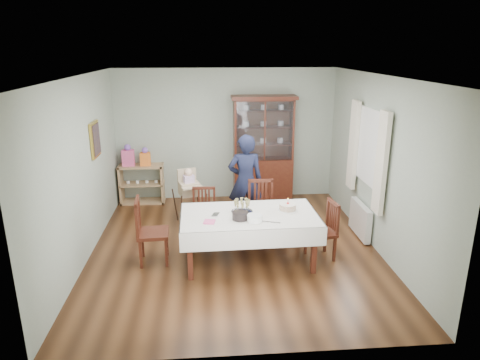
{
  "coord_description": "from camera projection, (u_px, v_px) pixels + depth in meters",
  "views": [
    {
      "loc": [
        -0.41,
        -6.22,
        3.1
      ],
      "look_at": [
        0.11,
        0.2,
        1.08
      ],
      "focal_mm": 32.0,
      "sensor_mm": 36.0,
      "label": 1
    }
  ],
  "objects": [
    {
      "name": "dining_table",
      "position": [
        249.0,
        238.0,
        6.35
      ],
      "size": [
        2.03,
        1.2,
        0.76
      ],
      "rotation": [
        0.0,
        0.0,
        0.02
      ],
      "color": "#492212",
      "rests_on": "floor"
    },
    {
      "name": "cake_knife",
      "position": [
        271.0,
        222.0,
        5.94
      ],
      "size": [
        0.25,
        0.11,
        0.01
      ],
      "primitive_type": "cube",
      "rotation": [
        0.0,
        0.0,
        -0.33
      ],
      "color": "silver",
      "rests_on": "dining_table"
    },
    {
      "name": "cutlery",
      "position": [
        213.0,
        215.0,
        6.21
      ],
      "size": [
        0.15,
        0.19,
        0.01
      ],
      "primitive_type": null,
      "rotation": [
        0.0,
        0.0,
        -0.27
      ],
      "color": "silver",
      "rests_on": "dining_table"
    },
    {
      "name": "chair_far_right",
      "position": [
        261.0,
        222.0,
        7.15
      ],
      "size": [
        0.45,
        0.45,
        0.98
      ],
      "rotation": [
        0.0,
        0.0,
        -0.01
      ],
      "color": "#492212",
      "rests_on": "floor"
    },
    {
      "name": "window",
      "position": [
        370.0,
        147.0,
        6.87
      ],
      "size": [
        0.04,
        1.02,
        1.22
      ],
      "primitive_type": "cube",
      "color": "white",
      "rests_on": "room_shell"
    },
    {
      "name": "napkin_stack",
      "position": [
        209.0,
        222.0,
        5.94
      ],
      "size": [
        0.17,
        0.17,
        0.02
      ],
      "primitive_type": "cube",
      "rotation": [
        0.0,
        0.0,
        -0.18
      ],
      "color": "#E5548E",
      "rests_on": "dining_table"
    },
    {
      "name": "floor",
      "position": [
        234.0,
        248.0,
        6.87
      ],
      "size": [
        5.0,
        5.0,
        0.0
      ],
      "primitive_type": "plane",
      "color": "#593319",
      "rests_on": "ground"
    },
    {
      "name": "champagne_tray",
      "position": [
        242.0,
        208.0,
        6.29
      ],
      "size": [
        0.32,
        0.32,
        0.19
      ],
      "color": "silver",
      "rests_on": "dining_table"
    },
    {
      "name": "picture_frame",
      "position": [
        95.0,
        139.0,
        6.97
      ],
      "size": [
        0.04,
        0.48,
        0.58
      ],
      "primitive_type": "cube",
      "color": "gold",
      "rests_on": "room_shell"
    },
    {
      "name": "gift_bag_pink",
      "position": [
        128.0,
        156.0,
        8.58
      ],
      "size": [
        0.24,
        0.16,
        0.44
      ],
      "color": "#E5548E",
      "rests_on": "sideboard"
    },
    {
      "name": "plate_stack_white",
      "position": [
        255.0,
        218.0,
        5.97
      ],
      "size": [
        0.25,
        0.25,
        0.09
      ],
      "primitive_type": "cylinder",
      "rotation": [
        0.0,
        0.0,
        0.18
      ],
      "color": "white",
      "rests_on": "dining_table"
    },
    {
      "name": "woman",
      "position": [
        245.0,
        181.0,
        7.5
      ],
      "size": [
        0.62,
        0.42,
        1.68
      ],
      "primitive_type": "imported",
      "rotation": [
        0.0,
        0.0,
        3.18
      ],
      "color": "black",
      "rests_on": "floor"
    },
    {
      "name": "curtain_left",
      "position": [
        381.0,
        164.0,
        6.3
      ],
      "size": [
        0.07,
        0.3,
        1.55
      ],
      "primitive_type": "cube",
      "color": "silver",
      "rests_on": "room_shell"
    },
    {
      "name": "high_chair",
      "position": [
        190.0,
        202.0,
        7.76
      ],
      "size": [
        0.58,
        0.58,
        1.03
      ],
      "rotation": [
        0.0,
        0.0,
        0.31
      ],
      "color": "black",
      "rests_on": "floor"
    },
    {
      "name": "room_shell",
      "position": [
        232.0,
        137.0,
        6.87
      ],
      "size": [
        5.0,
        5.0,
        5.0
      ],
      "color": "#9EAA99",
      "rests_on": "floor"
    },
    {
      "name": "plate_stack_dark",
      "position": [
        240.0,
        216.0,
        6.04
      ],
      "size": [
        0.28,
        0.28,
        0.11
      ],
      "primitive_type": "cylinder",
      "rotation": [
        0.0,
        0.0,
        0.25
      ],
      "color": "black",
      "rests_on": "dining_table"
    },
    {
      "name": "gift_bag_orange",
      "position": [
        145.0,
        157.0,
        8.61
      ],
      "size": [
        0.21,
        0.15,
        0.37
      ],
      "color": "orange",
      "rests_on": "sideboard"
    },
    {
      "name": "china_cabinet",
      "position": [
        263.0,
        148.0,
        8.75
      ],
      "size": [
        1.3,
        0.48,
        2.18
      ],
      "color": "#492212",
      "rests_on": "floor"
    },
    {
      "name": "chair_far_left",
      "position": [
        204.0,
        225.0,
        7.09
      ],
      "size": [
        0.42,
        0.42,
        0.88
      ],
      "rotation": [
        0.0,
        0.0,
        -0.07
      ],
      "color": "#492212",
      "rests_on": "floor"
    },
    {
      "name": "sideboard",
      "position": [
        142.0,
        184.0,
        8.79
      ],
      "size": [
        0.9,
        0.38,
        0.8
      ],
      "color": "tan",
      "rests_on": "floor"
    },
    {
      "name": "radiator",
      "position": [
        360.0,
        220.0,
        7.24
      ],
      "size": [
        0.1,
        0.8,
        0.55
      ],
      "primitive_type": "cube",
      "color": "white",
      "rests_on": "floor"
    },
    {
      "name": "birthday_cake",
      "position": [
        288.0,
        207.0,
        6.36
      ],
      "size": [
        0.29,
        0.29,
        0.2
      ],
      "color": "white",
      "rests_on": "dining_table"
    },
    {
      "name": "chair_end_left",
      "position": [
        152.0,
        243.0,
        6.37
      ],
      "size": [
        0.48,
        0.48,
        1.0
      ],
      "rotation": [
        0.0,
        0.0,
        1.63
      ],
      "color": "#492212",
      "rests_on": "floor"
    },
    {
      "name": "curtain_right",
      "position": [
        353.0,
        145.0,
        7.48
      ],
      "size": [
        0.07,
        0.3,
        1.55
      ],
      "primitive_type": "cube",
      "color": "silver",
      "rests_on": "room_shell"
    },
    {
      "name": "chair_end_right",
      "position": [
        321.0,
        241.0,
        6.5
      ],
      "size": [
        0.46,
        0.46,
        0.9
      ],
      "rotation": [
        0.0,
        0.0,
        -1.41
      ],
      "color": "#492212",
      "rests_on": "floor"
    }
  ]
}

